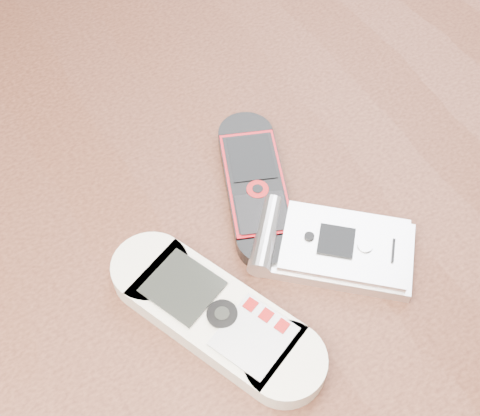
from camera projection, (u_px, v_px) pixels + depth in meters
name	position (u px, v px, depth m)	size (l,w,h in m)	color
table	(235.00, 285.00, 0.59)	(1.20, 0.80, 0.75)	black
nokia_white	(215.00, 315.00, 0.45)	(0.05, 0.17, 0.02)	white
nokia_black_red	(256.00, 186.00, 0.51)	(0.04, 0.14, 0.01)	black
motorola_razr	(340.00, 247.00, 0.48)	(0.06, 0.12, 0.02)	silver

